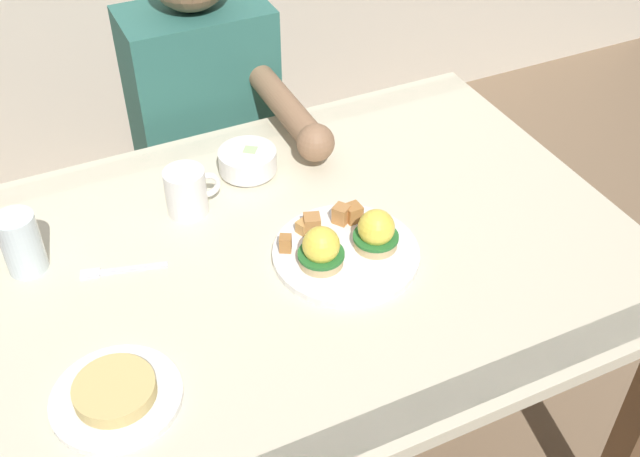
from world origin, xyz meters
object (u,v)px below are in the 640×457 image
Objects in this scene: coffee_mug at (187,190)px; side_plate at (116,394)px; water_glass_near at (22,247)px; diner_person at (210,128)px; dining_table at (311,288)px; fork at (118,270)px; fruit_bowl at (248,162)px; eggs_benedict_plate at (346,246)px.

side_plate is (-0.24, -0.39, -0.04)m from coffee_mug.
water_glass_near is 0.10× the size of diner_person.
side_plate is (-0.41, -0.19, 0.12)m from dining_table.
diner_person is (0.00, 0.60, 0.02)m from dining_table.
fork is 0.77× the size of side_plate.
dining_table is 10.21× the size of water_glass_near.
diner_person reaches higher than fruit_bowl.
side_plate is 0.90m from diner_person.
fruit_bowl is 0.35m from diner_person.
eggs_benedict_plate is 0.24× the size of diner_person.
side_plate reaches higher than dining_table.
coffee_mug is 0.31m from water_glass_near.
dining_table is 0.15m from eggs_benedict_plate.
water_glass_near reaches higher than coffee_mug.
eggs_benedict_plate is at bearing -44.99° from dining_table.
fruit_bowl is 1.08× the size of coffee_mug.
diner_person reaches higher than side_plate.
fork is at bearing -123.62° from diner_person.
coffee_mug is at bearing -155.84° from fruit_bowl.
side_plate is 0.18× the size of diner_person.
eggs_benedict_plate is 0.48m from side_plate.
side_plate is at bearing -104.19° from fork.
side_plate is at bearing -121.65° from coffee_mug.
diner_person is at bearing 56.38° from fork.
diner_person is at bearing 62.54° from side_plate.
eggs_benedict_plate is 0.32m from fruit_bowl.
fork is (-0.32, -0.18, -0.03)m from fruit_bowl.
fork is (-0.34, 0.09, 0.11)m from dining_table.
fork is at bearing -150.75° from fruit_bowl.
coffee_mug is 0.72× the size of fork.
eggs_benedict_plate is at bearing -19.63° from fork.
coffee_mug is (-0.22, 0.25, 0.02)m from eggs_benedict_plate.
water_glass_near is at bearing -138.11° from diner_person.
water_glass_near reaches higher than dining_table.
water_glass_near is 0.59× the size of side_plate.
fruit_bowl is 0.37m from fork.
diner_person is at bearing 89.84° from dining_table.
coffee_mug reaches higher than dining_table.
dining_table is 10.00× the size of fruit_bowl.
fork is at bearing 165.25° from dining_table.
side_plate is (-0.46, -0.14, -0.01)m from eggs_benedict_plate.
side_plate is at bearing -78.55° from water_glass_near.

